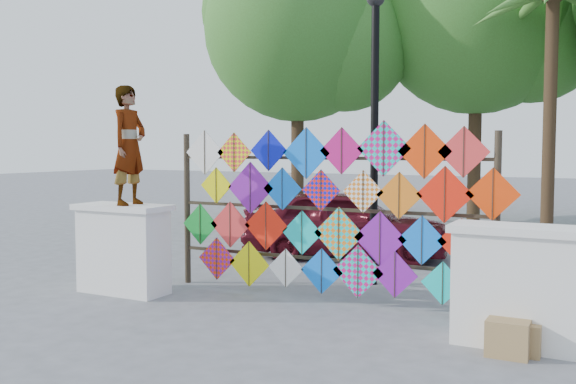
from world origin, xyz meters
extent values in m
plane|color=gray|center=(0.00, 0.00, 0.00)|extent=(80.00, 80.00, 0.00)
cube|color=white|center=(-2.70, -0.20, 0.60)|extent=(1.30, 0.55, 1.20)
cube|color=white|center=(-2.70, -0.20, 1.24)|extent=(1.40, 0.65, 0.08)
cube|color=white|center=(2.70, -0.20, 0.60)|extent=(1.30, 0.55, 1.20)
cube|color=white|center=(2.70, -0.20, 1.24)|extent=(1.40, 0.65, 0.08)
cylinder|color=#30271B|center=(-2.30, 0.80, 1.15)|extent=(0.09, 0.09, 2.30)
cylinder|color=#30271B|center=(2.30, 0.80, 1.15)|extent=(0.09, 0.09, 2.30)
cube|color=#30271B|center=(0.00, 0.80, 0.55)|extent=(4.60, 0.04, 0.04)
cube|color=#30271B|center=(0.00, 0.80, 1.25)|extent=(4.60, 0.04, 0.04)
cube|color=#30271B|center=(0.00, 0.80, 1.95)|extent=(4.60, 0.04, 0.04)
cube|color=white|center=(-1.92, 0.74, 2.02)|extent=(0.67, 0.01, 0.67)
cube|color=#30271B|center=(-1.92, 0.73, 2.02)|extent=(0.01, 0.01, 0.66)
cube|color=#FDF70A|center=(-1.40, 0.74, 2.02)|extent=(0.58, 0.01, 0.58)
cube|color=#30271B|center=(-1.40, 0.73, 2.02)|extent=(0.01, 0.01, 0.57)
cube|color=#0813C9|center=(-0.83, 0.74, 2.05)|extent=(0.59, 0.01, 0.59)
cube|color=#30271B|center=(-0.83, 0.73, 2.05)|extent=(0.01, 0.01, 0.58)
cube|color=#0B70F8|center=(-0.23, 0.74, 2.02)|extent=(0.71, 0.01, 0.71)
cube|color=#30271B|center=(-0.23, 0.73, 2.02)|extent=(0.01, 0.01, 0.70)
cube|color=#C9126E|center=(0.29, 0.74, 2.05)|extent=(0.63, 0.01, 0.63)
cube|color=#30271B|center=(0.29, 0.73, 2.05)|extent=(0.01, 0.01, 0.62)
cube|color=#C9126E|center=(0.88, 0.74, 2.08)|extent=(0.73, 0.01, 0.73)
cube|color=#30271B|center=(0.88, 0.73, 2.08)|extent=(0.01, 0.01, 0.72)
cube|color=#FF3A08|center=(1.42, 0.74, 2.05)|extent=(0.70, 0.01, 0.70)
cube|color=#30271B|center=(1.42, 0.73, 2.05)|extent=(0.01, 0.01, 0.69)
cube|color=red|center=(1.90, 0.74, 2.04)|extent=(0.64, 0.01, 0.64)
cube|color=#30271B|center=(1.90, 0.73, 2.04)|extent=(0.01, 0.01, 0.63)
cube|color=#FDF70A|center=(-1.69, 0.70, 1.53)|extent=(0.54, 0.01, 0.54)
cube|color=#30271B|center=(-1.69, 0.69, 1.53)|extent=(0.01, 0.01, 0.53)
cube|color=purple|center=(-1.11, 0.70, 1.51)|extent=(0.75, 0.01, 0.75)
cube|color=#30271B|center=(-1.11, 0.69, 1.51)|extent=(0.01, 0.01, 0.74)
cube|color=#0B70F8|center=(-0.59, 0.70, 1.52)|extent=(0.60, 0.01, 0.60)
cube|color=#30271B|center=(-0.59, 0.69, 1.52)|extent=(0.01, 0.01, 0.59)
cube|color=#0813C9|center=(0.01, 0.70, 1.51)|extent=(0.57, 0.01, 0.57)
cube|color=#30271B|center=(0.01, 0.69, 1.51)|extent=(0.01, 0.01, 0.56)
cube|color=orange|center=(0.62, 0.70, 1.51)|extent=(0.57, 0.01, 0.57)
cube|color=#30271B|center=(0.62, 0.69, 1.51)|extent=(0.01, 0.01, 0.56)
cube|color=orange|center=(1.11, 0.70, 1.48)|extent=(0.61, 0.01, 0.61)
cube|color=#30271B|center=(1.11, 0.69, 1.48)|extent=(0.01, 0.01, 0.60)
cube|color=#FC1F0B|center=(1.69, 0.70, 1.51)|extent=(0.72, 0.01, 0.72)
cube|color=#30271B|center=(1.69, 0.69, 1.51)|extent=(0.01, 0.01, 0.70)
cube|color=#FF3A08|center=(2.27, 0.70, 1.54)|extent=(0.64, 0.01, 0.64)
cube|color=#30271B|center=(2.27, 0.69, 1.54)|extent=(0.01, 0.01, 0.63)
cube|color=green|center=(-1.96, 0.66, 0.95)|extent=(0.62, 0.01, 0.62)
cube|color=#30271B|center=(-1.96, 0.65, 0.95)|extent=(0.01, 0.01, 0.60)
cube|color=red|center=(-1.43, 0.66, 0.97)|extent=(0.68, 0.01, 0.68)
cube|color=#30271B|center=(-1.43, 0.65, 0.97)|extent=(0.01, 0.01, 0.67)
cube|color=#FC1F0B|center=(-0.83, 0.66, 0.98)|extent=(0.70, 0.01, 0.70)
cube|color=#30271B|center=(-0.83, 0.65, 0.98)|extent=(0.01, 0.01, 0.69)
cube|color=#0DD1C9|center=(-0.26, 0.66, 0.92)|extent=(0.61, 0.01, 0.61)
cube|color=#30271B|center=(-0.26, 0.65, 0.92)|extent=(0.01, 0.01, 0.60)
cube|color=orange|center=(0.29, 0.66, 0.94)|extent=(0.72, 0.01, 0.72)
cube|color=#30271B|center=(0.29, 0.65, 0.94)|extent=(0.01, 0.01, 0.71)
cube|color=purple|center=(0.87, 0.66, 0.91)|extent=(0.71, 0.01, 0.71)
cube|color=#30271B|center=(0.87, 0.65, 0.91)|extent=(0.01, 0.01, 0.70)
cube|color=#0B70F8|center=(1.42, 0.66, 0.93)|extent=(0.63, 0.01, 0.63)
cube|color=#30271B|center=(1.42, 0.65, 0.93)|extent=(0.01, 0.01, 0.62)
cube|color=#FC1F0B|center=(1.91, 0.66, 0.94)|extent=(0.59, 0.01, 0.59)
cube|color=#30271B|center=(1.91, 0.65, 0.94)|extent=(0.01, 0.01, 0.58)
cube|color=purple|center=(-1.64, 0.62, 0.45)|extent=(0.63, 0.01, 0.63)
cube|color=#30271B|center=(-1.64, 0.61, 0.45)|extent=(0.01, 0.01, 0.62)
cube|color=#FDF70A|center=(-1.08, 0.62, 0.42)|extent=(0.66, 0.01, 0.66)
cube|color=#30271B|center=(-1.08, 0.61, 0.42)|extent=(0.01, 0.01, 0.65)
cube|color=white|center=(-0.49, 0.62, 0.41)|extent=(0.55, 0.01, 0.55)
cube|color=#30271B|center=(-0.49, 0.61, 0.41)|extent=(0.01, 0.01, 0.54)
cube|color=#0B70F8|center=(0.06, 0.62, 0.42)|extent=(0.63, 0.01, 0.63)
cube|color=#30271B|center=(0.06, 0.61, 0.42)|extent=(0.01, 0.01, 0.61)
cube|color=#0DD1C9|center=(0.58, 0.62, 0.46)|extent=(0.71, 0.01, 0.71)
cube|color=#30271B|center=(0.58, 0.61, 0.46)|extent=(0.01, 0.01, 0.70)
cube|color=purple|center=(1.09, 0.62, 0.47)|extent=(0.61, 0.01, 0.61)
cube|color=#30271B|center=(1.09, 0.61, 0.47)|extent=(0.01, 0.01, 0.60)
cube|color=#0DD1C9|center=(1.70, 0.62, 0.41)|extent=(0.55, 0.01, 0.55)
cube|color=#30271B|center=(1.70, 0.61, 0.41)|extent=(0.01, 0.01, 0.54)
cube|color=#0DD1C9|center=(2.25, 0.62, 0.45)|extent=(0.72, 0.01, 0.72)
cube|color=#30271B|center=(2.25, 0.61, 0.45)|extent=(0.01, 0.01, 0.71)
cylinder|color=#432C1C|center=(-4.50, 9.00, 1.93)|extent=(0.36, 0.36, 3.85)
sphere|color=#335E1D|center=(-4.50, 9.00, 5.41)|extent=(5.20, 5.20, 5.20)
sphere|color=#335E1D|center=(-3.20, 9.30, 4.89)|extent=(3.64, 3.64, 3.64)
sphere|color=#335E1D|center=(-5.54, 8.80, 5.93)|extent=(3.38, 3.38, 3.38)
cylinder|color=#432C1C|center=(0.00, 11.00, 2.06)|extent=(0.36, 0.36, 4.12)
sphere|color=#335E1D|center=(0.00, 11.00, 5.80)|extent=(5.60, 5.60, 5.60)
sphere|color=#335E1D|center=(1.40, 11.30, 5.25)|extent=(3.92, 3.92, 3.92)
cylinder|color=#432C1C|center=(2.20, 8.00, 2.75)|extent=(0.28, 0.28, 5.50)
cone|color=#397326|center=(2.20, 8.90, 5.25)|extent=(0.44, 1.82, 1.16)
cone|color=#397326|center=(1.56, 8.64, 5.25)|extent=(1.60, 1.60, 1.16)
cone|color=#397326|center=(1.30, 8.00, 5.25)|extent=(1.82, 0.44, 1.16)
imported|color=#99999E|center=(-2.56, -0.20, 2.12)|extent=(0.42, 0.63, 1.69)
imported|color=#520E18|center=(-0.96, 4.00, 0.66)|extent=(4.15, 2.56, 1.32)
cylinder|color=black|center=(0.30, 2.00, 2.10)|extent=(0.12, 0.12, 4.20)
cube|color=tan|center=(2.67, -0.57, 0.18)|extent=(0.42, 0.37, 0.37)
cube|color=tan|center=(2.77, -0.43, 0.16)|extent=(0.39, 0.36, 0.33)
camera|label=1|loc=(3.61, -7.21, 2.10)|focal=40.00mm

